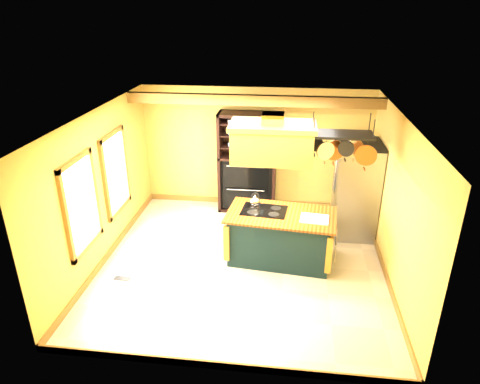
% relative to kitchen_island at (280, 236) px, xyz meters
% --- Properties ---
extents(floor, '(5.00, 5.00, 0.00)m').
position_rel_kitchen_island_xyz_m(floor, '(-0.66, -0.22, -0.47)').
color(floor, beige).
rests_on(floor, ground).
extents(ceiling, '(5.00, 5.00, 0.00)m').
position_rel_kitchen_island_xyz_m(ceiling, '(-0.66, -0.22, 2.23)').
color(ceiling, white).
rests_on(ceiling, wall_back).
extents(wall_back, '(5.00, 0.02, 2.70)m').
position_rel_kitchen_island_xyz_m(wall_back, '(-0.66, 2.28, 0.88)').
color(wall_back, tan).
rests_on(wall_back, floor).
extents(wall_front, '(5.00, 0.02, 2.70)m').
position_rel_kitchen_island_xyz_m(wall_front, '(-0.66, -2.72, 0.88)').
color(wall_front, tan).
rests_on(wall_front, floor).
extents(wall_left, '(0.02, 5.00, 2.70)m').
position_rel_kitchen_island_xyz_m(wall_left, '(-3.16, -0.22, 0.88)').
color(wall_left, tan).
rests_on(wall_left, floor).
extents(wall_right, '(0.02, 5.00, 2.70)m').
position_rel_kitchen_island_xyz_m(wall_right, '(1.84, -0.22, 0.88)').
color(wall_right, tan).
rests_on(wall_right, floor).
extents(ceiling_beam, '(5.00, 0.15, 0.20)m').
position_rel_kitchen_island_xyz_m(ceiling_beam, '(-0.66, 1.48, 2.12)').
color(ceiling_beam, olive).
rests_on(ceiling_beam, ceiling).
extents(window_near, '(0.06, 1.06, 1.56)m').
position_rel_kitchen_island_xyz_m(window_near, '(-3.12, -1.02, 0.93)').
color(window_near, olive).
rests_on(window_near, wall_left).
extents(window_far, '(0.06, 1.06, 1.56)m').
position_rel_kitchen_island_xyz_m(window_far, '(-3.12, 0.38, 0.93)').
color(window_far, olive).
rests_on(window_far, wall_left).
extents(kitchen_island, '(2.00, 1.24, 1.11)m').
position_rel_kitchen_island_xyz_m(kitchen_island, '(0.00, 0.00, 0.00)').
color(kitchen_island, black).
rests_on(kitchen_island, floor).
extents(range_hood, '(1.40, 0.79, 0.80)m').
position_rel_kitchen_island_xyz_m(range_hood, '(-0.20, -0.00, 1.77)').
color(range_hood, gold).
rests_on(range_hood, ceiling).
extents(pot_rack, '(1.10, 0.50, 0.78)m').
position_rel_kitchen_island_xyz_m(pot_rack, '(0.92, -0.00, 1.80)').
color(pot_rack, black).
rests_on(pot_rack, ceiling).
extents(refrigerator, '(0.81, 0.95, 1.86)m').
position_rel_kitchen_island_xyz_m(refrigerator, '(1.42, 1.19, 0.44)').
color(refrigerator, gray).
rests_on(refrigerator, floor).
extents(hutch, '(1.25, 0.57, 2.22)m').
position_rel_kitchen_island_xyz_m(hutch, '(-0.81, 2.04, 0.39)').
color(hutch, black).
rests_on(hutch, floor).
extents(floor_register, '(0.29, 0.14, 0.01)m').
position_rel_kitchen_island_xyz_m(floor_register, '(-2.64, -0.96, -0.46)').
color(floor_register, black).
rests_on(floor_register, floor).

